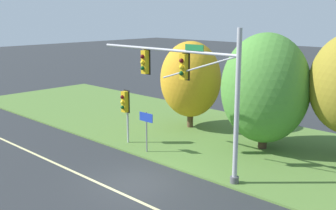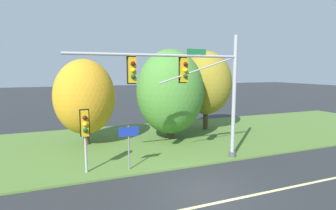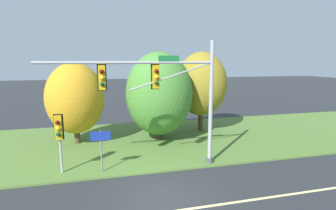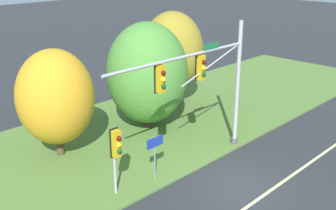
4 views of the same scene
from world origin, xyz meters
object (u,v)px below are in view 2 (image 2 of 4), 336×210
(tree_nearest_road, at_px, (85,97))
(tree_left_of_mast, at_px, (170,92))
(pedestrian_signal_near_kerb, at_px, (85,127))
(tree_behind_signpost, at_px, (206,83))
(traffic_signal_mast, at_px, (194,82))
(route_sign_post, at_px, (129,140))

(tree_nearest_road, relative_size, tree_left_of_mast, 0.88)
(pedestrian_signal_near_kerb, relative_size, tree_behind_signpost, 0.48)
(tree_left_of_mast, distance_m, tree_behind_signpost, 4.36)
(pedestrian_signal_near_kerb, bearing_deg, traffic_signal_mast, -4.96)
(traffic_signal_mast, relative_size, tree_nearest_road, 1.60)
(traffic_signal_mast, xyz_separation_m, tree_nearest_road, (-5.15, 5.81, -1.13))
(tree_nearest_road, relative_size, tree_behind_signpost, 0.87)
(tree_left_of_mast, bearing_deg, pedestrian_signal_near_kerb, -142.70)
(route_sign_post, distance_m, tree_left_of_mast, 6.86)
(pedestrian_signal_near_kerb, bearing_deg, route_sign_post, -7.13)
(tree_nearest_road, distance_m, tree_behind_signpost, 9.99)
(traffic_signal_mast, height_order, route_sign_post, traffic_signal_mast)
(tree_nearest_road, bearing_deg, pedestrian_signal_near_kerb, -93.99)
(route_sign_post, height_order, tree_nearest_road, tree_nearest_road)
(pedestrian_signal_near_kerb, xyz_separation_m, tree_behind_signpost, (10.27, 6.54, 1.63))
(route_sign_post, bearing_deg, tree_nearest_road, 106.72)
(tree_nearest_road, height_order, tree_behind_signpost, tree_behind_signpost)
(pedestrian_signal_near_kerb, relative_size, tree_nearest_road, 0.55)
(route_sign_post, bearing_deg, tree_behind_signpost, 39.59)
(route_sign_post, bearing_deg, traffic_signal_mast, -3.67)
(pedestrian_signal_near_kerb, xyz_separation_m, tree_left_of_mast, (6.30, 4.80, 1.14))
(tree_left_of_mast, bearing_deg, tree_nearest_road, 174.81)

